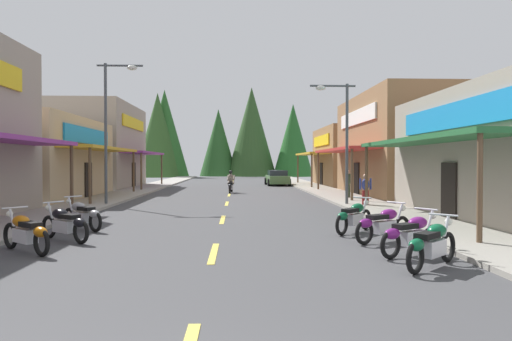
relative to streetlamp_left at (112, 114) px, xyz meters
The scene contains 22 objects.
ground 8.63m from the streetlamp_left, 42.07° to the left, with size 10.80×78.82×0.10m, color #424244.
sidewalk_left 6.72m from the streetlamp_left, 104.57° to the left, with size 2.74×78.82×0.12m, color #9E9991.
sidewalk_right 13.91m from the streetlamp_left, 22.00° to the left, with size 2.74×78.82×0.12m, color gray.
centerline_dashes 11.80m from the streetlamp_left, 59.96° to the left, with size 0.16×55.86×0.01m.
storefront_left_middle 7.77m from the streetlamp_left, 143.22° to the left, with size 8.57×10.57×4.67m.
storefront_left_far 17.03m from the streetlamp_left, 110.17° to the left, with size 8.28×10.39×6.87m.
storefront_right_middle 18.37m from the streetlamp_left, 20.24° to the left, with size 9.03×11.49×6.36m.
storefront_right_far 24.95m from the streetlamp_left, 48.12° to the left, with size 7.87×9.85×5.23m.
streetlamp_left is the anchor object (origin of this frame).
streetlamp_right 10.95m from the streetlamp_left, ahead, with size 2.19×0.30×5.87m.
motorcycle_parked_right_0 17.04m from the streetlamp_left, 53.40° to the right, with size 1.64×1.53×1.04m.
motorcycle_parked_right_1 16.13m from the streetlamp_left, 50.50° to the right, with size 1.86×1.24×1.04m.
motorcycle_parked_right_2 14.83m from the streetlamp_left, 46.39° to the right, with size 1.86×1.24×1.04m.
motorcycle_parked_right_3 13.48m from the streetlamp_left, 42.46° to the right, with size 1.52×1.65×1.04m.
motorcycle_parked_left_2 12.14m from the streetlamp_left, 84.38° to the right, with size 1.70×1.45×1.04m.
motorcycle_parked_left_3 10.74m from the streetlamp_left, 81.72° to the right, with size 1.75×1.39×1.04m.
motorcycle_parked_left_4 8.88m from the streetlamp_left, 81.26° to the right, with size 1.68×1.48×1.04m.
rider_cruising_lead 11.34m from the streetlamp_left, 58.70° to the left, with size 0.60×2.14×1.57m.
pedestrian_by_shop 12.60m from the streetlamp_left, ahead, with size 0.57×0.29×1.57m.
pedestrian_browsing 13.25m from the streetlamp_left, 15.48° to the left, with size 0.42×0.48×1.68m.
parked_car_curbside 22.11m from the streetlamp_left, 63.63° to the left, with size 2.18×4.36×1.40m.
treeline_backdrop 47.21m from the streetlamp_left, 86.88° to the left, with size 26.68×11.37×13.87m.
Camera 1 is at (0.56, -2.65, 2.10)m, focal length 31.83 mm.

